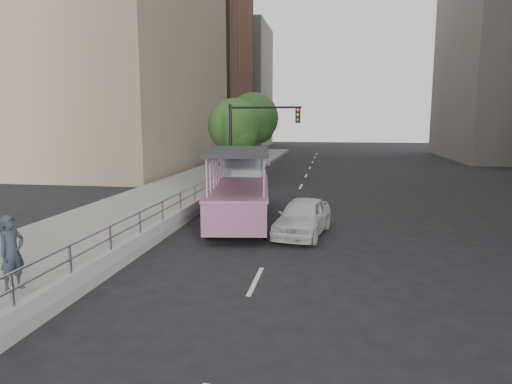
{
  "coord_description": "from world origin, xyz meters",
  "views": [
    {
      "loc": [
        2.93,
        -13.54,
        4.25
      ],
      "look_at": [
        0.34,
        2.05,
        1.78
      ],
      "focal_mm": 32.0,
      "sensor_mm": 36.0,
      "label": 1
    }
  ],
  "objects_px": {
    "street_tree_near": "(236,127)",
    "parking_sign": "(221,168)",
    "duck_boat": "(241,192)",
    "car": "(303,217)",
    "pedestrian_near": "(12,253)",
    "street_tree_far": "(254,120)",
    "traffic_signal": "(251,134)"
  },
  "relations": [
    {
      "from": "street_tree_near",
      "to": "parking_sign",
      "type": "bearing_deg",
      "value": -85.78
    },
    {
      "from": "duck_boat",
      "to": "car",
      "type": "relative_size",
      "value": 2.34
    },
    {
      "from": "car",
      "to": "parking_sign",
      "type": "distance_m",
      "value": 8.34
    },
    {
      "from": "parking_sign",
      "to": "street_tree_near",
      "type": "xyz_separation_m",
      "value": [
        -0.44,
        5.93,
        2.06
      ]
    },
    {
      "from": "pedestrian_near",
      "to": "street_tree_far",
      "type": "height_order",
      "value": "street_tree_far"
    },
    {
      "from": "parking_sign",
      "to": "street_tree_near",
      "type": "bearing_deg",
      "value": 94.22
    },
    {
      "from": "pedestrian_near",
      "to": "parking_sign",
      "type": "height_order",
      "value": "parking_sign"
    },
    {
      "from": "street_tree_far",
      "to": "car",
      "type": "bearing_deg",
      "value": -74.95
    },
    {
      "from": "car",
      "to": "pedestrian_near",
      "type": "relative_size",
      "value": 2.26
    },
    {
      "from": "pedestrian_near",
      "to": "street_tree_near",
      "type": "distance_m",
      "value": 20.45
    },
    {
      "from": "street_tree_far",
      "to": "traffic_signal",
      "type": "bearing_deg",
      "value": -81.57
    },
    {
      "from": "street_tree_near",
      "to": "duck_boat",
      "type": "bearing_deg",
      "value": -76.93
    },
    {
      "from": "duck_boat",
      "to": "car",
      "type": "bearing_deg",
      "value": -41.97
    },
    {
      "from": "traffic_signal",
      "to": "street_tree_far",
      "type": "bearing_deg",
      "value": 98.43
    },
    {
      "from": "duck_boat",
      "to": "traffic_signal",
      "type": "xyz_separation_m",
      "value": [
        -0.74,
        6.65,
        2.35
      ]
    },
    {
      "from": "traffic_signal",
      "to": "street_tree_near",
      "type": "height_order",
      "value": "street_tree_near"
    },
    {
      "from": "car",
      "to": "parking_sign",
      "type": "relative_size",
      "value": 1.44
    },
    {
      "from": "car",
      "to": "parking_sign",
      "type": "height_order",
      "value": "parking_sign"
    },
    {
      "from": "parking_sign",
      "to": "traffic_signal",
      "type": "bearing_deg",
      "value": 65.09
    },
    {
      "from": "duck_boat",
      "to": "pedestrian_near",
      "type": "xyz_separation_m",
      "value": [
        -3.42,
        -10.18,
        0.06
      ]
    },
    {
      "from": "street_tree_near",
      "to": "pedestrian_near",
      "type": "bearing_deg",
      "value": -93.06
    },
    {
      "from": "parking_sign",
      "to": "street_tree_near",
      "type": "height_order",
      "value": "street_tree_near"
    },
    {
      "from": "duck_boat",
      "to": "pedestrian_near",
      "type": "bearing_deg",
      "value": -108.6
    },
    {
      "from": "pedestrian_near",
      "to": "traffic_signal",
      "type": "relative_size",
      "value": 0.35
    },
    {
      "from": "parking_sign",
      "to": "traffic_signal",
      "type": "relative_size",
      "value": 0.54
    },
    {
      "from": "car",
      "to": "traffic_signal",
      "type": "height_order",
      "value": "traffic_signal"
    },
    {
      "from": "duck_boat",
      "to": "street_tree_near",
      "type": "relative_size",
      "value": 1.66
    },
    {
      "from": "parking_sign",
      "to": "street_tree_far",
      "type": "distance_m",
      "value": 12.2
    },
    {
      "from": "car",
      "to": "street_tree_far",
      "type": "xyz_separation_m",
      "value": [
        -5.02,
        18.67,
        3.61
      ]
    },
    {
      "from": "traffic_signal",
      "to": "street_tree_far",
      "type": "distance_m",
      "value": 9.57
    },
    {
      "from": "duck_boat",
      "to": "street_tree_far",
      "type": "bearing_deg",
      "value": 97.58
    },
    {
      "from": "car",
      "to": "street_tree_near",
      "type": "height_order",
      "value": "street_tree_near"
    }
  ]
}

